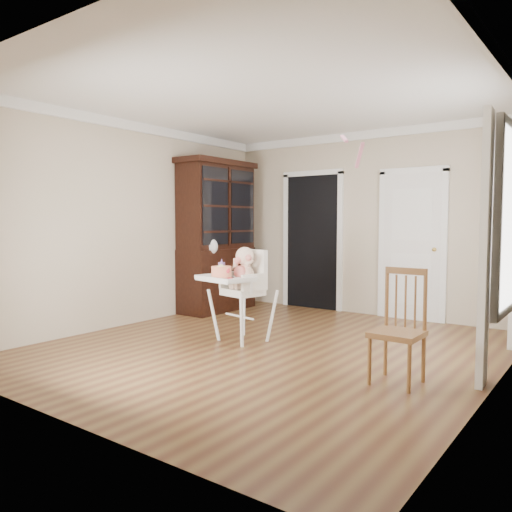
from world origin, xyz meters
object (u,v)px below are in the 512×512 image
Objects in this scene: sippy_cup at (222,269)px; china_cabinet at (217,236)px; cake at (221,272)px; dining_chair at (399,330)px; high_chair at (242,284)px.

china_cabinet reaches higher than sippy_cup.
cake is 1.46× the size of sippy_cup.
dining_chair is (2.09, -0.14, -0.36)m from cake.
dining_chair is at bearing 0.59° from high_chair.
high_chair reaches higher than sippy_cup.
china_cabinet is at bearing 132.32° from sippy_cup.
sippy_cup is (-0.15, 0.18, 0.02)m from cake.
dining_chair reaches higher than cake.
dining_chair is at bearing -3.73° from cake.
china_cabinet reaches higher than high_chair.
dining_chair is (2.23, -0.31, -0.38)m from sippy_cup.
cake is 0.23m from sippy_cup.
cake is at bearing -97.68° from high_chair.
high_chair is 5.42× the size of sippy_cup.
high_chair is at bearing 70.47° from cake.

